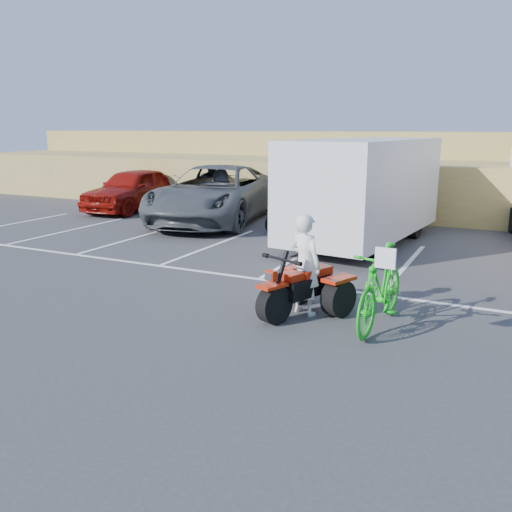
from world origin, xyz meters
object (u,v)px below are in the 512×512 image
at_px(rider, 305,265).
at_px(grey_pickup, 215,194).
at_px(red_car, 133,189).
at_px(cargo_trailer, 364,188).
at_px(green_dirt_bike, 381,287).
at_px(quad_atv_blue, 295,232).
at_px(quad_atv_green, 313,238).
at_px(red_trike_atv, 298,315).

bearing_deg(rider, grey_pickup, -28.97).
bearing_deg(red_car, rider, -41.72).
xyz_separation_m(grey_pickup, cargo_trailer, (5.73, -1.42, 0.62)).
distance_m(green_dirt_bike, quad_atv_blue, 8.63).
height_order(grey_pickup, quad_atv_green, grey_pickup).
distance_m(green_dirt_bike, red_car, 15.06).
bearing_deg(green_dirt_bike, rider, -179.07).
bearing_deg(rider, cargo_trailer, -62.01).
distance_m(grey_pickup, red_car, 4.48).
bearing_deg(grey_pickup, rider, -61.05).
bearing_deg(red_trike_atv, cargo_trailer, 117.39).
bearing_deg(red_trike_atv, grey_pickup, 150.30).
distance_m(grey_pickup, quad_atv_blue, 3.50).
xyz_separation_m(cargo_trailer, quad_atv_blue, (-2.42, 0.81, -1.61)).
bearing_deg(quad_atv_green, quad_atv_blue, 154.40).
relative_size(rider, quad_atv_blue, 1.15).
xyz_separation_m(green_dirt_bike, red_car, (-12.19, 8.84, 0.16)).
bearing_deg(grey_pickup, cargo_trailer, -24.21).
relative_size(green_dirt_bike, cargo_trailer, 0.35).
bearing_deg(quad_atv_green, grey_pickup, 174.21).
bearing_deg(rider, green_dirt_bike, -160.91).
xyz_separation_m(red_trike_atv, grey_pickup, (-6.38, 8.01, 0.99)).
bearing_deg(cargo_trailer, red_trike_atv, -78.02).
distance_m(red_trike_atv, cargo_trailer, 6.82).
relative_size(red_car, cargo_trailer, 0.75).
bearing_deg(cargo_trailer, quad_atv_green, -179.74).
xyz_separation_m(green_dirt_bike, quad_atv_green, (-3.63, 6.68, -0.69)).
xyz_separation_m(red_trike_atv, quad_atv_blue, (-3.07, 7.40, 0.00)).
bearing_deg(red_trike_atv, green_dirt_bike, 24.78).
xyz_separation_m(red_car, quad_atv_blue, (7.69, -1.51, -0.85)).
distance_m(cargo_trailer, quad_atv_blue, 3.02).
relative_size(grey_pickup, red_car, 1.43).
xyz_separation_m(red_trike_atv, cargo_trailer, (-0.65, 6.59, 1.61)).
bearing_deg(red_car, quad_atv_blue, -13.79).
distance_m(rider, quad_atv_green, 7.05).
bearing_deg(cargo_trailer, red_car, 173.43).
distance_m(grey_pickup, quad_atv_green, 4.47).
bearing_deg(green_dirt_bike, red_car, 147.66).
relative_size(green_dirt_bike, red_car, 0.46).
relative_size(cargo_trailer, quad_atv_green, 4.50).
xyz_separation_m(red_trike_atv, quad_atv_green, (-2.20, 6.76, 0.00)).
relative_size(rider, quad_atv_green, 1.24).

